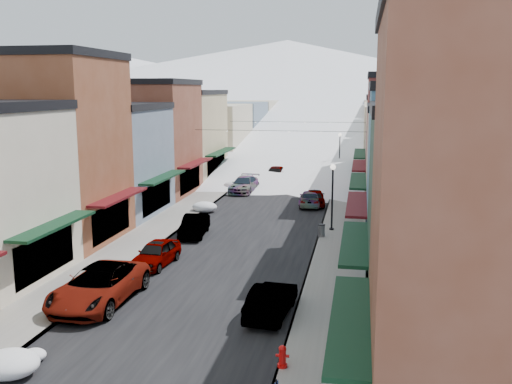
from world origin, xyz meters
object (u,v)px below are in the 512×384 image
at_px(car_silver_sedan, 156,253).
at_px(trash_can, 321,230).
at_px(car_dark_hatch, 194,226).
at_px(fire_hydrant, 282,357).
at_px(car_green_sedan, 271,300).
at_px(streetlamp_near, 332,189).
at_px(car_white_suv, 99,286).

height_order(car_silver_sedan, trash_can, car_silver_sedan).
xyz_separation_m(car_dark_hatch, fire_hydrant, (8.70, -18.07, -0.19)).
height_order(car_silver_sedan, car_green_sedan, car_green_sedan).
height_order(car_dark_hatch, trash_can, car_dark_hatch).
height_order(car_green_sedan, trash_can, car_green_sedan).
relative_size(car_green_sedan, streetlamp_near, 0.94).
distance_m(car_silver_sedan, car_dark_hatch, 6.93).
xyz_separation_m(fire_hydrant, streetlamp_near, (0.64, 21.00, 2.60)).
bearing_deg(car_green_sedan, streetlamp_near, -91.55).
bearing_deg(car_silver_sedan, trash_can, 45.29).
distance_m(car_white_suv, trash_can, 16.92).
height_order(trash_can, streetlamp_near, streetlamp_near).
xyz_separation_m(car_green_sedan, fire_hydrant, (1.21, -5.04, -0.20)).
bearing_deg(car_white_suv, car_silver_sedan, 86.05).
height_order(fire_hydrant, trash_can, trash_can).
relative_size(car_silver_sedan, fire_hydrant, 5.11).
height_order(car_white_suv, car_green_sedan, car_white_suv).
xyz_separation_m(car_silver_sedan, trash_can, (8.99, 7.78, -0.14)).
distance_m(car_white_suv, car_green_sedan, 8.29).
distance_m(car_dark_hatch, streetlamp_near, 10.08).
bearing_deg(streetlamp_near, car_dark_hatch, -162.56).
height_order(car_dark_hatch, car_green_sedan, car_green_sedan).
relative_size(trash_can, streetlamp_near, 0.18).
bearing_deg(trash_can, fire_hydrant, -90.17).
height_order(car_white_suv, car_dark_hatch, car_white_suv).
bearing_deg(car_dark_hatch, streetlamp_near, 11.60).
relative_size(car_white_suv, car_silver_sedan, 1.50).
bearing_deg(car_white_suv, fire_hydrant, -26.24).
bearing_deg(trash_can, car_white_suv, -124.40).
distance_m(car_white_suv, streetlamp_near, 19.11).
height_order(car_dark_hatch, streetlamp_near, streetlamp_near).
height_order(car_white_suv, car_silver_sedan, car_white_suv).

